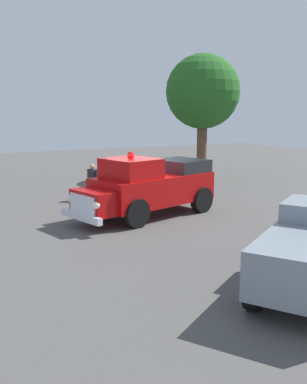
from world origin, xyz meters
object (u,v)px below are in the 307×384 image
(spectator_seated, at_px, (139,183))
(oak_tree_left, at_px, (203,92))
(spectator_standing, at_px, (93,179))
(vintage_fire_truck, at_px, (149,186))
(classic_hot_rod, at_px, (148,173))
(lawn_chair_by_car, at_px, (110,187))
(lawn_chair_spare, at_px, (117,168))
(lawn_chair_near_truck, at_px, (139,185))

(spectator_seated, relative_size, oak_tree_left, 0.17)
(spectator_standing, bearing_deg, vintage_fire_truck, -167.66)
(classic_hot_rod, distance_m, lawn_chair_by_car, 4.12)
(classic_hot_rod, relative_size, lawn_chair_spare, 4.64)
(lawn_chair_by_car, distance_m, spectator_standing, 0.86)
(classic_hot_rod, height_order, lawn_chair_by_car, classic_hot_rod)
(lawn_chair_by_car, bearing_deg, vintage_fire_truck, -177.66)
(lawn_chair_near_truck, xyz_separation_m, lawn_chair_spare, (6.11, -1.48, 0.00))
(classic_hot_rod, distance_m, lawn_chair_near_truck, 3.08)
(vintage_fire_truck, xyz_separation_m, lawn_chair_spare, (9.81, -2.82, -0.61))
(lawn_chair_spare, distance_m, oak_tree_left, 7.03)
(spectator_seated, bearing_deg, oak_tree_left, -57.05)
(spectator_seated, distance_m, spectator_standing, 2.25)
(classic_hot_rod, height_order, spectator_standing, spectator_standing)
(vintage_fire_truck, height_order, lawn_chair_by_car, vintage_fire_truck)
(spectator_seated, bearing_deg, lawn_chair_by_car, 84.30)
(spectator_standing, bearing_deg, lawn_chair_spare, -32.48)
(classic_hot_rod, height_order, oak_tree_left, oak_tree_left)
(spectator_standing, height_order, oak_tree_left, oak_tree_left)
(lawn_chair_by_car, relative_size, oak_tree_left, 0.14)
(vintage_fire_truck, bearing_deg, lawn_chair_spare, -16.03)
(lawn_chair_spare, bearing_deg, oak_tree_left, -113.50)
(lawn_chair_near_truck, bearing_deg, classic_hot_rod, -35.73)
(lawn_chair_spare, height_order, spectator_seated, spectator_seated)
(vintage_fire_truck, height_order, spectator_seated, vintage_fire_truck)
(spectator_standing, bearing_deg, spectator_seated, -101.16)
(spectator_standing, relative_size, oak_tree_left, 0.22)
(classic_hot_rod, xyz_separation_m, lawn_chair_spare, (3.61, 0.32, -0.16))
(vintage_fire_truck, height_order, lawn_chair_near_truck, vintage_fire_truck)
(classic_hot_rod, xyz_separation_m, oak_tree_left, (1.50, -4.54, 4.47))
(vintage_fire_truck, bearing_deg, spectator_standing, 12.34)
(lawn_chair_near_truck, relative_size, oak_tree_left, 0.14)
(vintage_fire_truck, height_order, spectator_standing, vintage_fire_truck)
(classic_hot_rod, distance_m, lawn_chair_spare, 3.62)
(classic_hot_rod, xyz_separation_m, spectator_seated, (-2.63, 1.82, -0.05))
(classic_hot_rod, bearing_deg, vintage_fire_truck, 153.19)
(vintage_fire_truck, relative_size, spectator_seated, 4.89)
(vintage_fire_truck, distance_m, oak_tree_left, 11.59)
(spectator_seated, bearing_deg, classic_hot_rod, -34.72)
(lawn_chair_spare, bearing_deg, lawn_chair_near_truck, 166.36)
(vintage_fire_truck, height_order, lawn_chair_spare, vintage_fire_truck)
(vintage_fire_truck, relative_size, spectator_standing, 3.77)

